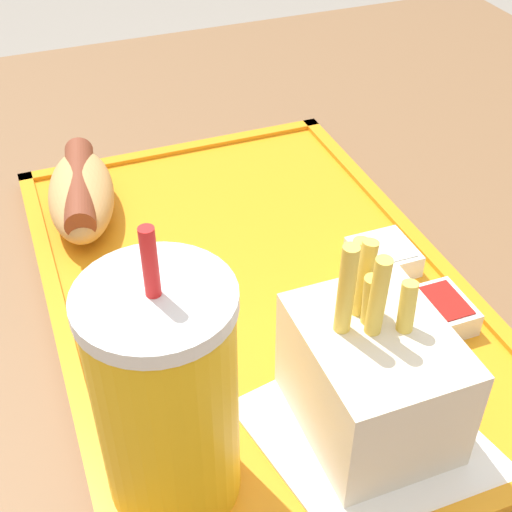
{
  "coord_description": "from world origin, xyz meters",
  "views": [
    {
      "loc": [
        -0.34,
        0.1,
        1.06
      ],
      "look_at": [
        0.02,
        -0.04,
        0.74
      ],
      "focal_mm": 50.0,
      "sensor_mm": 36.0,
      "label": 1
    }
  ],
  "objects_px": {
    "sauce_cup_mayo": "(383,256)",
    "sauce_cup_ketchup": "(436,312)",
    "soda_cup": "(166,399)",
    "hot_dog_far": "(81,193)",
    "fries_carton": "(371,376)"
  },
  "relations": [
    {
      "from": "soda_cup",
      "to": "hot_dog_far",
      "type": "relative_size",
      "value": 1.32
    },
    {
      "from": "sauce_cup_ketchup",
      "to": "sauce_cup_mayo",
      "type": "bearing_deg",
      "value": 3.17
    },
    {
      "from": "hot_dog_far",
      "to": "sauce_cup_mayo",
      "type": "distance_m",
      "value": 0.25
    },
    {
      "from": "fries_carton",
      "to": "sauce_cup_mayo",
      "type": "relative_size",
      "value": 2.95
    },
    {
      "from": "sauce_cup_mayo",
      "to": "fries_carton",
      "type": "bearing_deg",
      "value": 147.27
    },
    {
      "from": "hot_dog_far",
      "to": "soda_cup",
      "type": "bearing_deg",
      "value": -179.87
    },
    {
      "from": "soda_cup",
      "to": "sauce_cup_mayo",
      "type": "bearing_deg",
      "value": -57.69
    },
    {
      "from": "sauce_cup_mayo",
      "to": "sauce_cup_ketchup",
      "type": "xyz_separation_m",
      "value": [
        -0.07,
        -0.0,
        0.0
      ]
    },
    {
      "from": "fries_carton",
      "to": "soda_cup",
      "type": "bearing_deg",
      "value": 89.99
    },
    {
      "from": "hot_dog_far",
      "to": "sauce_cup_ketchup",
      "type": "bearing_deg",
      "value": -136.71
    },
    {
      "from": "soda_cup",
      "to": "sauce_cup_ketchup",
      "type": "xyz_separation_m",
      "value": [
        0.06,
        -0.2,
        -0.06
      ]
    },
    {
      "from": "sauce_cup_ketchup",
      "to": "soda_cup",
      "type": "bearing_deg",
      "value": 106.03
    },
    {
      "from": "soda_cup",
      "to": "fries_carton",
      "type": "relative_size",
      "value": 1.34
    },
    {
      "from": "hot_dog_far",
      "to": "sauce_cup_ketchup",
      "type": "xyz_separation_m",
      "value": [
        -0.21,
        -0.2,
        -0.01
      ]
    },
    {
      "from": "soda_cup",
      "to": "sauce_cup_ketchup",
      "type": "bearing_deg",
      "value": -73.97
    }
  ]
}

